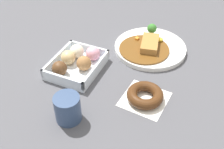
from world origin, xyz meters
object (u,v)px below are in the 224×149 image
chocolate_ring_donut (145,95)px  coffee_mug (68,108)px  donut_box (77,62)px  curry_plate (150,47)px

chocolate_ring_donut → coffee_mug: size_ratio=1.74×
donut_box → coffee_mug: bearing=23.6°
curry_plate → donut_box: 0.29m
curry_plate → coffee_mug: coffee_mug is taller
donut_box → chocolate_ring_donut: donut_box is taller
curry_plate → chocolate_ring_donut: size_ratio=1.87×
chocolate_ring_donut → donut_box: bearing=-100.5°
coffee_mug → donut_box: bearing=-156.4°
donut_box → chocolate_ring_donut: 0.28m
chocolate_ring_donut → curry_plate: bearing=-164.9°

